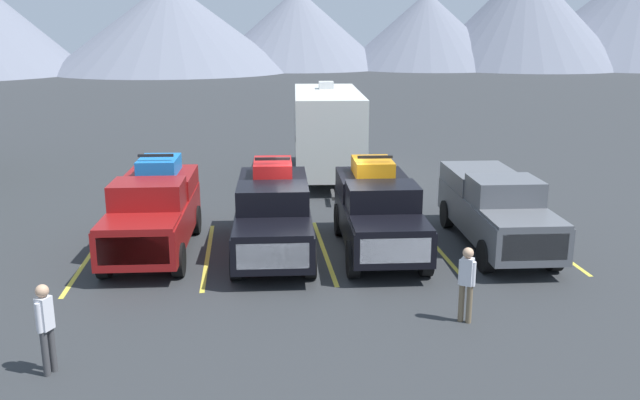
# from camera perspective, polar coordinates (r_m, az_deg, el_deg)

# --- Properties ---
(ground_plane) EXTENTS (240.00, 240.00, 0.00)m
(ground_plane) POSITION_cam_1_polar(r_m,az_deg,el_deg) (18.65, 0.36, -4.37)
(ground_plane) COLOR #2D3033
(pickup_truck_a) EXTENTS (2.30, 5.36, 2.60)m
(pickup_truck_a) POSITION_cam_1_polar(r_m,az_deg,el_deg) (18.87, -14.01, -0.83)
(pickup_truck_a) COLOR maroon
(pickup_truck_a) RESTS_ON ground
(pickup_truck_b) EXTENTS (2.33, 5.79, 2.48)m
(pickup_truck_b) POSITION_cam_1_polar(r_m,az_deg,el_deg) (18.43, -4.02, -0.98)
(pickup_truck_b) COLOR black
(pickup_truck_b) RESTS_ON ground
(pickup_truck_c) EXTENTS (2.31, 5.31, 2.55)m
(pickup_truck_c) POSITION_cam_1_polar(r_m,az_deg,el_deg) (18.43, 4.97, -0.86)
(pickup_truck_c) COLOR black
(pickup_truck_c) RESTS_ON ground
(pickup_truck_d) EXTENTS (2.26, 5.91, 2.10)m
(pickup_truck_d) POSITION_cam_1_polar(r_m,az_deg,el_deg) (19.49, 14.73, -0.62)
(pickup_truck_d) COLOR #595B60
(pickup_truck_d) RESTS_ON ground
(lot_stripe_a) EXTENTS (0.12, 5.50, 0.01)m
(lot_stripe_a) POSITION_cam_1_polar(r_m,az_deg,el_deg) (19.08, -19.24, -4.76)
(lot_stripe_a) COLOR gold
(lot_stripe_a) RESTS_ON ground
(lot_stripe_b) EXTENTS (0.12, 5.50, 0.01)m
(lot_stripe_b) POSITION_cam_1_polar(r_m,az_deg,el_deg) (18.61, -9.55, -4.61)
(lot_stripe_b) COLOR gold
(lot_stripe_b) RESTS_ON ground
(lot_stripe_c) EXTENTS (0.12, 5.50, 0.01)m
(lot_stripe_c) POSITION_cam_1_polar(r_m,az_deg,el_deg) (18.69, 0.34, -4.32)
(lot_stripe_c) COLOR gold
(lot_stripe_c) RESTS_ON ground
(lot_stripe_d) EXTENTS (0.12, 5.50, 0.01)m
(lot_stripe_d) POSITION_cam_1_polar(r_m,az_deg,el_deg) (19.31, 9.86, -3.91)
(lot_stripe_d) COLOR gold
(lot_stripe_d) RESTS_ON ground
(lot_stripe_e) EXTENTS (0.12, 5.50, 0.01)m
(lot_stripe_e) POSITION_cam_1_polar(r_m,az_deg,el_deg) (20.42, 18.56, -3.45)
(lot_stripe_e) COLOR gold
(lot_stripe_e) RESTS_ON ground
(camper_trailer_a) EXTENTS (3.14, 8.64, 3.85)m
(camper_trailer_a) POSITION_cam_1_polar(r_m,az_deg,el_deg) (27.42, 0.62, 6.11)
(camper_trailer_a) COLOR silver
(camper_trailer_a) RESTS_ON ground
(person_b) EXTENTS (0.32, 0.30, 1.65)m
(person_b) POSITION_cam_1_polar(r_m,az_deg,el_deg) (14.32, 12.42, -6.65)
(person_b) COLOR #726047
(person_b) RESTS_ON ground
(person_c) EXTENTS (0.29, 0.35, 1.70)m
(person_c) POSITION_cam_1_polar(r_m,az_deg,el_deg) (12.92, -22.38, -9.68)
(person_c) COLOR #3F3F42
(person_c) RESTS_ON ground
(mountain_ridge) EXTENTS (148.08, 47.65, 17.51)m
(mountain_ridge) POSITION_cam_1_polar(r_m,az_deg,el_deg) (101.37, -1.98, 15.49)
(mountain_ridge) COLOR slate
(mountain_ridge) RESTS_ON ground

